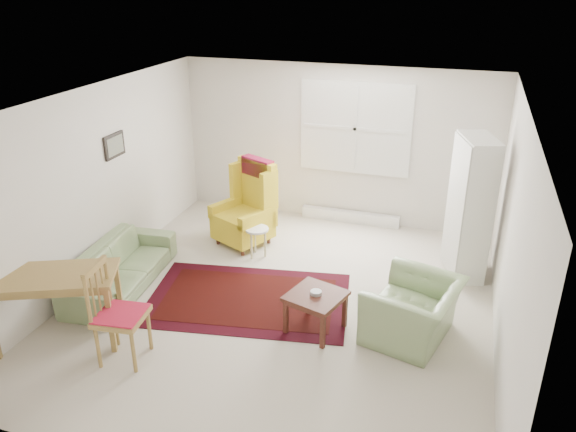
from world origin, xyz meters
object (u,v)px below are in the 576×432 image
(stool, at_px, (257,242))
(coffee_table, at_px, (316,312))
(sofa, at_px, (120,259))
(desk, at_px, (58,308))
(wingback_chair, at_px, (242,205))
(armchair, at_px, (414,306))
(cabinet, at_px, (470,208))
(desk_chair, at_px, (121,314))

(stool, bearing_deg, coffee_table, -49.46)
(sofa, relative_size, desk, 1.45)
(coffee_table, bearing_deg, wingback_chair, 131.86)
(wingback_chair, xyz_separation_m, coffee_table, (1.62, -1.80, -0.40))
(desk, bearing_deg, wingback_chair, 70.64)
(sofa, xyz_separation_m, armchair, (3.71, 0.03, 0.02))
(coffee_table, bearing_deg, armchair, 11.42)
(cabinet, distance_m, desk, 5.13)
(sofa, height_order, desk_chair, desk_chair)
(armchair, distance_m, desk_chair, 3.12)
(wingback_chair, relative_size, desk_chair, 1.15)
(wingback_chair, height_order, coffee_table, wingback_chair)
(wingback_chair, distance_m, stool, 0.62)
(coffee_table, height_order, cabinet, cabinet)
(armchair, bearing_deg, wingback_chair, -106.25)
(wingback_chair, distance_m, desk_chair, 2.92)
(stool, bearing_deg, sofa, -136.75)
(sofa, height_order, desk, desk)
(coffee_table, xyz_separation_m, cabinet, (1.54, 1.91, 0.71))
(armchair, relative_size, desk_chair, 0.94)
(wingback_chair, relative_size, stool, 2.85)
(sofa, height_order, armchair, armchair)
(wingback_chair, height_order, stool, wingback_chair)
(sofa, bearing_deg, desk, 176.24)
(coffee_table, relative_size, desk_chair, 0.53)
(wingback_chair, relative_size, desk, 0.97)
(armchair, xyz_separation_m, stool, (-2.33, 1.28, -0.18))
(sofa, xyz_separation_m, stool, (1.38, 1.30, -0.16))
(wingback_chair, bearing_deg, coffee_table, -23.50)
(coffee_table, xyz_separation_m, desk_chair, (-1.77, -1.11, 0.31))
(sofa, height_order, stool, sofa)
(wingback_chair, bearing_deg, desk, -84.72)
(stool, distance_m, desk, 2.87)
(armchair, distance_m, wingback_chair, 3.12)
(wingback_chair, bearing_deg, cabinet, 26.60)
(coffee_table, height_order, desk_chair, desk_chair)
(armchair, distance_m, coffee_table, 1.09)
(wingback_chair, distance_m, coffee_table, 2.45)
(coffee_table, xyz_separation_m, desk, (-2.62, -1.04, 0.18))
(cabinet, bearing_deg, desk, -162.02)
(wingback_chair, distance_m, cabinet, 3.18)
(wingback_chair, xyz_separation_m, desk_chair, (-0.16, -2.91, -0.08))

